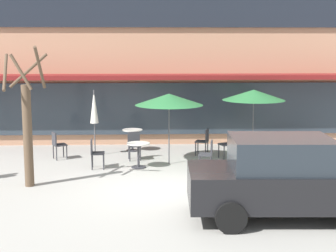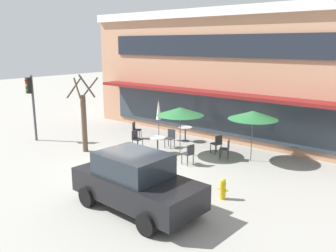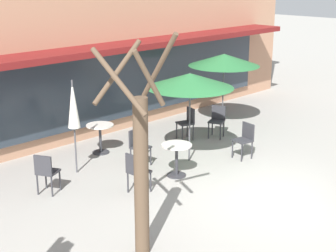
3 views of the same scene
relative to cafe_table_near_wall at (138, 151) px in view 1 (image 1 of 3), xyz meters
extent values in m
plane|color=#9E9B93|center=(0.64, -2.36, -0.52)|extent=(80.00, 80.00, 0.00)
cube|color=tan|center=(0.64, 7.64, 2.85)|extent=(17.24, 8.00, 6.73)
cube|color=maroon|center=(0.64, 3.09, 2.03)|extent=(14.65, 1.10, 0.16)
cube|color=#1E232D|center=(0.64, 3.58, 4.33)|extent=(13.79, 0.10, 1.10)
cube|color=#2D3842|center=(0.64, 3.58, 0.83)|extent=(13.79, 0.10, 1.90)
cylinder|color=#333338|center=(0.00, 0.00, -0.50)|extent=(0.44, 0.44, 0.03)
cylinder|color=#333338|center=(0.00, 0.00, -0.14)|extent=(0.07, 0.07, 0.70)
cylinder|color=silver|center=(0.00, 0.00, 0.23)|extent=(0.70, 0.70, 0.03)
cylinder|color=#333338|center=(-0.25, 2.47, -0.50)|extent=(0.44, 0.44, 0.03)
cylinder|color=#333338|center=(-0.25, 2.47, -0.14)|extent=(0.07, 0.07, 0.70)
cylinder|color=silver|center=(-0.25, 2.47, 0.23)|extent=(0.70, 0.70, 0.03)
cylinder|color=#4C4C51|center=(0.94, 0.47, 0.58)|extent=(0.04, 0.04, 2.20)
cone|color=#286B38|center=(0.94, 0.47, 1.51)|extent=(2.10, 2.10, 0.35)
cylinder|color=#4C4C51|center=(3.83, 1.75, 0.58)|extent=(0.04, 0.04, 2.20)
cone|color=#286B38|center=(3.83, 1.75, 1.51)|extent=(2.10, 2.10, 0.35)
cylinder|color=#4C4C51|center=(-1.49, 1.81, 0.58)|extent=(0.04, 0.04, 2.20)
cone|color=silver|center=(-1.49, 1.81, 1.13)|extent=(0.28, 0.28, 1.10)
cylinder|color=#333338|center=(2.75, 0.94, -0.29)|extent=(0.04, 0.04, 0.45)
cylinder|color=#333338|center=(2.62, 1.26, -0.29)|extent=(0.04, 0.04, 0.45)
cylinder|color=#333338|center=(3.06, 1.07, -0.29)|extent=(0.04, 0.04, 0.45)
cylinder|color=#333338|center=(2.93, 1.39, -0.29)|extent=(0.04, 0.04, 0.45)
cube|color=#333338|center=(2.84, 1.16, -0.05)|extent=(0.52, 0.52, 0.04)
cube|color=#333338|center=(3.00, 1.23, 0.17)|extent=(0.19, 0.39, 0.40)
cylinder|color=#333338|center=(1.79, -0.51, -0.29)|extent=(0.04, 0.04, 0.45)
cylinder|color=#333338|center=(1.85, -0.17, -0.29)|extent=(0.04, 0.04, 0.45)
cylinder|color=#333338|center=(2.13, -0.57, -0.29)|extent=(0.04, 0.04, 0.45)
cylinder|color=#333338|center=(2.19, -0.24, -0.29)|extent=(0.04, 0.04, 0.45)
cube|color=#333338|center=(1.99, -0.37, -0.05)|extent=(0.47, 0.47, 0.04)
cube|color=#333338|center=(2.17, -0.40, 0.17)|extent=(0.11, 0.40, 0.40)
cylinder|color=#333338|center=(-1.06, 0.11, -0.29)|extent=(0.04, 0.04, 0.45)
cylinder|color=#333338|center=(-1.04, -0.23, -0.29)|extent=(0.04, 0.04, 0.45)
cylinder|color=#333338|center=(-1.40, 0.09, -0.29)|extent=(0.04, 0.04, 0.45)
cylinder|color=#333338|center=(-1.38, -0.25, -0.29)|extent=(0.04, 0.04, 0.45)
cube|color=#333338|center=(-1.22, -0.07, -0.05)|extent=(0.42, 0.42, 0.04)
cube|color=#333338|center=(-1.40, -0.08, 0.17)|extent=(0.06, 0.40, 0.40)
cylinder|color=#333338|center=(0.05, 0.91, -0.29)|extent=(0.04, 0.04, 0.45)
cylinder|color=#333338|center=(-0.29, 0.86, -0.29)|extent=(0.04, 0.04, 0.45)
cylinder|color=#333338|center=(0.00, 1.25, -0.29)|extent=(0.04, 0.04, 0.45)
cylinder|color=#333338|center=(-0.34, 1.20, -0.29)|extent=(0.04, 0.04, 0.45)
cube|color=#333338|center=(-0.14, 1.05, -0.05)|extent=(0.45, 0.45, 0.04)
cube|color=#333338|center=(-0.17, 1.23, 0.17)|extent=(0.40, 0.09, 0.40)
cylinder|color=#333338|center=(-2.50, 1.51, -0.29)|extent=(0.04, 0.04, 0.45)
cylinder|color=#333338|center=(-2.34, 1.21, -0.29)|extent=(0.04, 0.04, 0.45)
cylinder|color=#333338|center=(-2.80, 1.36, -0.29)|extent=(0.04, 0.04, 0.45)
cylinder|color=#333338|center=(-2.64, 1.06, -0.29)|extent=(0.04, 0.04, 0.45)
cube|color=#333338|center=(-2.57, 1.29, -0.05)|extent=(0.54, 0.54, 0.04)
cube|color=#333338|center=(-2.73, 1.20, 0.17)|extent=(0.22, 0.37, 0.40)
cylinder|color=#333338|center=(1.88, 1.58, -0.29)|extent=(0.04, 0.04, 0.45)
cylinder|color=#333338|center=(1.99, 1.90, -0.29)|extent=(0.04, 0.04, 0.45)
cylinder|color=#333338|center=(2.21, 1.47, -0.29)|extent=(0.04, 0.04, 0.45)
cylinder|color=#333338|center=(2.31, 1.79, -0.29)|extent=(0.04, 0.04, 0.45)
cube|color=#333338|center=(2.10, 1.68, -0.05)|extent=(0.51, 0.51, 0.04)
cube|color=#333338|center=(2.27, 1.63, 0.17)|extent=(0.17, 0.39, 0.40)
cube|color=black|center=(3.25, -4.68, 0.18)|extent=(4.27, 1.96, 0.76)
cube|color=#232B33|center=(3.10, -4.68, 0.90)|extent=(2.16, 1.68, 0.68)
cylinder|color=black|center=(4.59, -3.83, -0.20)|extent=(0.65, 0.24, 0.64)
cylinder|color=black|center=(1.98, -3.73, -0.20)|extent=(0.65, 0.24, 0.64)
cylinder|color=black|center=(1.92, -5.53, -0.20)|extent=(0.65, 0.24, 0.64)
cylinder|color=brown|center=(-2.84, -1.92, 0.82)|extent=(0.24, 0.24, 2.67)
cylinder|color=brown|center=(-2.45, -1.95, 2.59)|extent=(0.14, 0.84, 1.12)
cylinder|color=brown|center=(-2.86, -1.43, 2.49)|extent=(1.04, 0.13, 0.93)
cylinder|color=brown|center=(-3.31, -2.00, 2.49)|extent=(0.24, 1.02, 0.92)
cylinder|color=brown|center=(-2.88, -2.17, 2.49)|extent=(0.58, 0.17, 0.91)
cylinder|color=gold|center=(4.90, -2.40, -0.24)|extent=(0.20, 0.20, 0.55)
sphere|color=gold|center=(4.90, -2.40, 0.09)|extent=(0.19, 0.19, 0.19)
cylinder|color=gold|center=(4.77, -2.40, -0.19)|extent=(0.10, 0.07, 0.07)
cylinder|color=gold|center=(5.03, -2.40, -0.19)|extent=(0.10, 0.07, 0.07)
camera|label=1|loc=(0.28, -15.21, 3.19)|focal=55.00mm
camera|label=2|loc=(10.37, -11.86, 4.45)|focal=38.00mm
camera|label=3|loc=(-7.96, -7.58, 4.01)|focal=55.00mm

